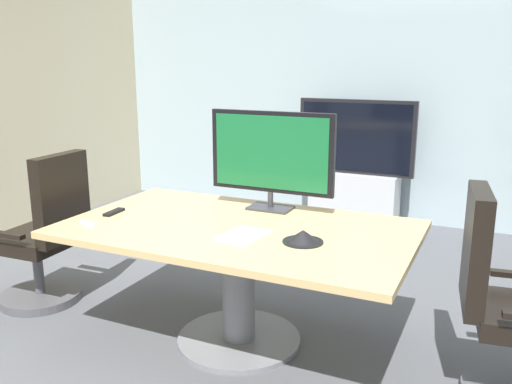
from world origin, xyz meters
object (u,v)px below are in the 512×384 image
office_chair_right (507,316)px  tv_monitor (271,155)px  conference_phone (303,237)px  conference_table (238,255)px  remote_control (114,212)px  office_chair_left (46,242)px  wall_display_unit (354,183)px

office_chair_right → tv_monitor: 1.63m
conference_phone → conference_table: bearing=165.1°
conference_phone → remote_control: conference_phone is taller
office_chair_left → remote_control: office_chair_left is taller
tv_monitor → wall_display_unit: (-0.04, 2.30, -0.66)m
office_chair_right → conference_phone: (-1.02, -0.18, 0.32)m
office_chair_right → conference_phone: office_chair_right is taller
conference_phone → tv_monitor: bearing=127.8°
conference_table → remote_control: (-0.84, -0.10, 0.19)m
conference_table → conference_phone: size_ratio=9.25×
tv_monitor → remote_control: size_ratio=4.94×
office_chair_right → conference_phone: 1.09m
tv_monitor → remote_control: 1.07m
conference_table → tv_monitor: bearing=86.6°
tv_monitor → wall_display_unit: size_ratio=0.64×
wall_display_unit → conference_phone: 2.91m
office_chair_left → conference_phone: office_chair_left is taller
wall_display_unit → remote_control: 2.96m
office_chair_right → conference_phone: size_ratio=4.95×
conference_table → conference_phone: (0.45, -0.12, 0.21)m
conference_table → remote_control: 0.86m
office_chair_left → remote_control: 0.70m
tv_monitor → wall_display_unit: 2.40m
office_chair_right → conference_table: bearing=84.5°
tv_monitor → conference_table: bearing=-93.4°
office_chair_right → wall_display_unit: 3.06m
conference_table → tv_monitor: 0.69m
office_chair_right → tv_monitor: (-1.44, 0.37, 0.65)m
office_chair_left → office_chair_right: same height
office_chair_left → wall_display_unit: bearing=150.0°
office_chair_right → remote_control: (-2.31, -0.15, 0.30)m
conference_table → office_chair_right: bearing=2.2°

